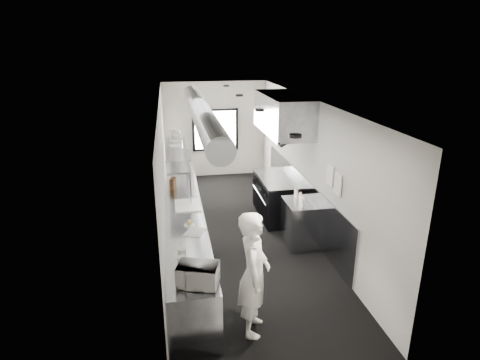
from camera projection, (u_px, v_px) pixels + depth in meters
name	position (u px, v px, depth m)	size (l,w,h in m)	color
floor	(238.00, 232.00, 8.64)	(3.00, 8.00, 0.01)	black
ceiling	(238.00, 100.00, 7.73)	(3.00, 8.00, 0.01)	white
wall_back	(215.00, 130.00, 11.91)	(3.00, 0.02, 2.80)	beige
wall_front	(300.00, 278.00, 4.46)	(3.00, 0.02, 2.80)	beige
wall_left	(163.00, 174.00, 7.94)	(0.02, 8.00, 2.80)	beige
wall_right	(309.00, 166.00, 8.43)	(0.02, 8.00, 2.80)	beige
wall_cladding	(301.00, 199.00, 8.98)	(0.03, 5.50, 1.10)	gray
hvac_duct	(200.00, 111.00, 8.07)	(0.40, 0.40, 6.40)	gray
service_window	(215.00, 130.00, 11.87)	(1.36, 0.05, 1.25)	silver
exhaust_hood	(283.00, 114.00, 8.69)	(0.81, 2.20, 0.88)	gray
prep_counter	(184.00, 227.00, 7.84)	(0.70, 6.00, 0.90)	gray
pass_shelf	(177.00, 154.00, 8.87)	(0.45, 3.00, 0.68)	gray
range	(277.00, 197.00, 9.31)	(0.88, 1.60, 0.94)	black
bottle_station	(301.00, 223.00, 8.03)	(0.65, 0.80, 0.90)	gray
far_work_table	(178.00, 171.00, 11.28)	(0.70, 1.20, 0.90)	gray
notice_sheet_a	(330.00, 175.00, 7.24)	(0.02, 0.28, 0.38)	white
notice_sheet_b	(338.00, 184.00, 6.93)	(0.02, 0.28, 0.38)	white
line_cook	(254.00, 274.00, 5.45)	(0.66, 0.43, 1.80)	white
microwave	(198.00, 275.00, 5.16)	(0.48, 0.36, 0.29)	white
deli_tub_a	(182.00, 251.00, 5.94)	(0.13, 0.13, 0.09)	#B5C1B2
deli_tub_b	(182.00, 259.00, 5.72)	(0.12, 0.12, 0.09)	#B5C1B2
newspaper	(195.00, 232.00, 6.64)	(0.29, 0.36, 0.01)	white
small_plate	(190.00, 225.00, 6.87)	(0.19, 0.19, 0.02)	silver
pastry	(190.00, 222.00, 6.85)	(0.09, 0.09, 0.09)	#DDBE74
cutting_board	(188.00, 205.00, 7.70)	(0.48, 0.64, 0.02)	white
knife_block	(173.00, 183.00, 8.57)	(0.10, 0.21, 0.23)	brown
plate_stack_a	(176.00, 153.00, 8.22)	(0.26, 0.26, 0.31)	silver
plate_stack_b	(177.00, 148.00, 8.55)	(0.25, 0.25, 0.32)	silver
plate_stack_c	(177.00, 142.00, 9.02)	(0.23, 0.23, 0.33)	silver
plate_stack_d	(176.00, 138.00, 9.38)	(0.23, 0.23, 0.35)	silver
squeeze_bottle_a	(303.00, 203.00, 7.60)	(0.06, 0.06, 0.19)	white
squeeze_bottle_b	(301.00, 201.00, 7.68)	(0.06, 0.06, 0.19)	white
squeeze_bottle_c	(300.00, 197.00, 7.89)	(0.06, 0.06, 0.18)	white
squeeze_bottle_d	(296.00, 194.00, 8.03)	(0.06, 0.06, 0.18)	white
squeeze_bottle_e	(296.00, 193.00, 8.11)	(0.06, 0.06, 0.17)	white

